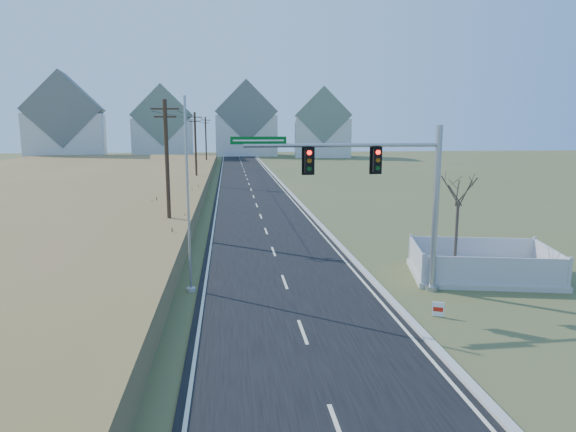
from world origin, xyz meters
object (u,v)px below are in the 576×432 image
object	(u,v)px
open_sign	(438,309)
bare_tree	(459,188)
traffic_signal_mast	(395,192)
flagpole	(189,216)
fence_enclosure	(482,271)

from	to	relation	value
open_sign	bare_tree	size ratio (longest dim) A/B	0.11
traffic_signal_mast	open_sign	size ratio (longest dim) A/B	16.17
flagpole	traffic_signal_mast	bearing A→B (deg)	-6.73
open_sign	flagpole	bearing A→B (deg)	-178.95
fence_enclosure	bare_tree	distance (m)	4.26
flagpole	fence_enclosure	bearing A→B (deg)	2.73
bare_tree	fence_enclosure	bearing A→B (deg)	-66.32
fence_enclosure	flagpole	size ratio (longest dim) A/B	0.87
traffic_signal_mast	bare_tree	bearing A→B (deg)	35.92
traffic_signal_mast	bare_tree	distance (m)	5.51
fence_enclosure	bare_tree	xyz separation A→B (m)	(-0.68, 1.55, 3.91)
open_sign	flagpole	world-z (taller)	flagpole
open_sign	bare_tree	xyz separation A→B (m)	(3.59, 6.46, 3.90)
traffic_signal_mast	flagpole	world-z (taller)	flagpole
traffic_signal_mast	fence_enclosure	world-z (taller)	traffic_signal_mast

